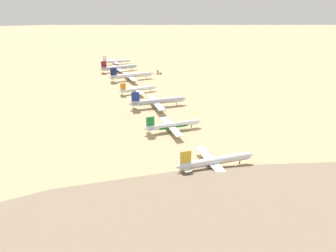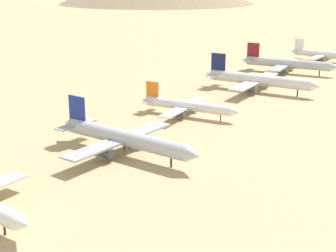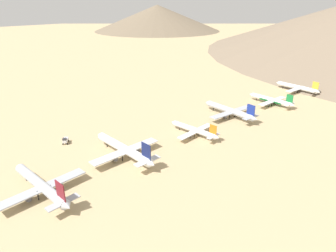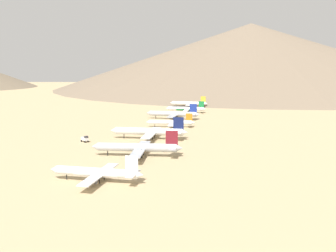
{
  "view_description": "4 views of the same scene",
  "coord_description": "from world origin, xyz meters",
  "views": [
    {
      "loc": [
        -62.9,
        -239.92,
        75.28
      ],
      "look_at": [
        -7.65,
        -91.66,
        5.6
      ],
      "focal_mm": 30.23,
      "sensor_mm": 36.0,
      "label": 1
    },
    {
      "loc": [
        79.43,
        -139.98,
        45.85
      ],
      "look_at": [
        3.61,
        -23.21,
        3.2
      ],
      "focal_mm": 53.28,
      "sensor_mm": 36.0,
      "label": 2
    },
    {
      "loc": [
        -116.6,
        121.93,
        76.3
      ],
      "look_at": [
        10.27,
        8.06,
        4.59
      ],
      "focal_mm": 32.48,
      "sensor_mm": 36.0,
      "label": 3
    },
    {
      "loc": [
        -49.44,
        268.91,
        45.72
      ],
      "look_at": [
        -6.69,
        31.66,
        6.3
      ],
      "focal_mm": 40.2,
      "sensor_mm": 36.0,
      "label": 4
    }
  ],
  "objects": [
    {
      "name": "parked_jet_0",
      "position": [
        0.07,
        -136.29,
        4.06
      ],
      "size": [
        41.84,
        34.0,
        12.06
      ],
      "color": "silver",
      "rests_on": "ground"
    },
    {
      "name": "desert_hill_0",
      "position": [
        509.36,
        -403.4,
        31.14
      ],
      "size": [
        318.41,
        318.41,
        62.28
      ],
      "primitive_type": "cone",
      "color": "#70604C",
      "rests_on": "ground"
    },
    {
      "name": "parked_jet_3",
      "position": [
        -3.08,
        -1.34,
        3.53
      ],
      "size": [
        36.32,
        29.57,
        10.47
      ],
      "color": "white",
      "rests_on": "ground"
    },
    {
      "name": "parked_jet_5",
      "position": [
        -1.89,
        89.91,
        4.53
      ],
      "size": [
        46.66,
        37.99,
        13.45
      ],
      "color": "#B2B7C1",
      "rests_on": "ground"
    },
    {
      "name": "service_truck",
      "position": [
        38.39,
        61.28,
        2.08
      ],
      "size": [
        5.63,
        5.17,
        3.9
      ],
      "color": "silver",
      "rests_on": "ground"
    },
    {
      "name": "parked_jet_2",
      "position": [
        1.95,
        -42.3,
        4.52
      ],
      "size": [
        46.54,
        37.82,
        13.42
      ],
      "color": "#B2B7C1",
      "rests_on": "ground"
    },
    {
      "name": "ground_plane",
      "position": [
        0.0,
        0.0,
        0.0
      ],
      "size": [
        1800.0,
        1800.0,
        0.0
      ],
      "primitive_type": "plane",
      "color": "tan"
    },
    {
      "name": "parked_jet_4",
      "position": [
        2.28,
        45.59,
        4.77
      ],
      "size": [
        49.03,
        39.77,
        14.15
      ],
      "color": "silver",
      "rests_on": "ground"
    },
    {
      "name": "parked_jet_1",
      "position": [
        -3.11,
        -87.63,
        3.77
      ],
      "size": [
        39.28,
        31.84,
        11.34
      ],
      "color": "white",
      "rests_on": "ground"
    }
  ]
}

